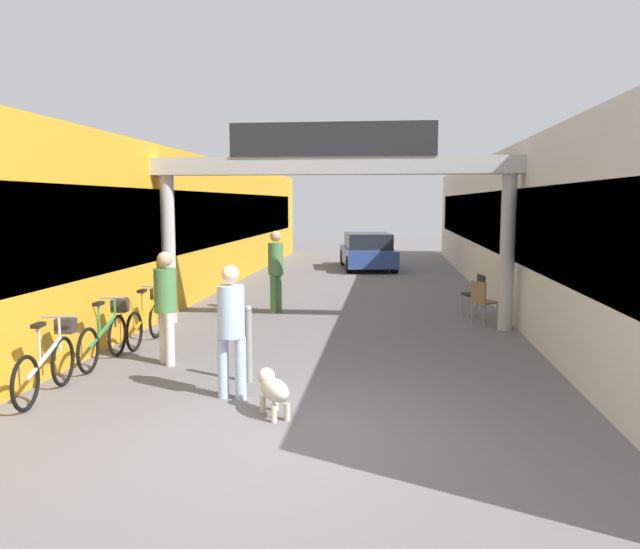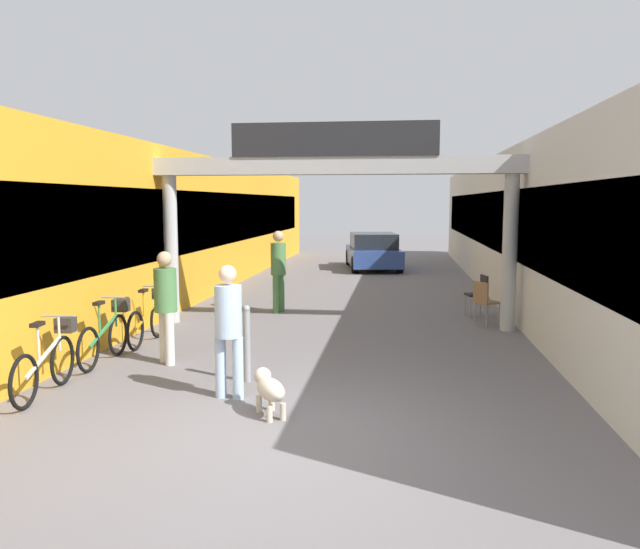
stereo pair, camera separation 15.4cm
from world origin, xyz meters
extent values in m
plane|color=slate|center=(0.00, 0.00, 0.00)|extent=(80.00, 80.00, 0.00)
cube|color=gold|center=(-5.10, 11.00, 1.82)|extent=(3.00, 26.00, 3.63)
cube|color=black|center=(-3.62, 11.00, 2.00)|extent=(0.04, 23.40, 1.45)
cube|color=beige|center=(5.10, 11.00, 1.82)|extent=(3.00, 26.00, 3.63)
cube|color=black|center=(3.62, 11.00, 2.00)|extent=(0.04, 23.40, 1.45)
cylinder|color=#B2B2B2|center=(-3.35, 6.03, 1.50)|extent=(0.28, 0.28, 2.99)
cylinder|color=#B2B2B2|center=(3.35, 6.03, 1.50)|extent=(0.28, 0.28, 2.99)
cube|color=#B2B2B2|center=(0.00, 6.03, 3.16)|extent=(7.40, 0.44, 0.34)
cube|color=#232326|center=(0.00, 5.83, 3.65)|extent=(3.96, 0.10, 0.64)
cylinder|color=#A5BFE0|center=(-0.96, 1.31, 0.39)|extent=(0.16, 0.16, 0.79)
cylinder|color=#A5BFE0|center=(-0.72, 1.27, 0.39)|extent=(0.16, 0.16, 0.79)
cylinder|color=#A5BFE0|center=(-0.84, 1.29, 1.11)|extent=(0.40, 0.40, 0.65)
sphere|color=beige|center=(-0.84, 1.29, 1.58)|extent=(0.26, 0.26, 0.22)
cylinder|color=silver|center=(-2.33, 2.92, 0.40)|extent=(0.20, 0.20, 0.80)
cylinder|color=silver|center=(-2.17, 2.74, 0.40)|extent=(0.20, 0.20, 0.80)
cylinder|color=#4C7F47|center=(-2.25, 2.83, 1.13)|extent=(0.48, 0.48, 0.66)
sphere|color=tan|center=(-2.25, 2.83, 1.61)|extent=(0.32, 0.32, 0.23)
cylinder|color=#4C7F47|center=(-1.44, 7.31, 0.43)|extent=(0.18, 0.18, 0.85)
cylinder|color=#4C7F47|center=(-1.36, 7.54, 0.43)|extent=(0.18, 0.18, 0.85)
cylinder|color=#4C7F47|center=(-1.40, 7.43, 1.21)|extent=(0.43, 0.43, 0.71)
sphere|color=tan|center=(-1.40, 7.43, 1.71)|extent=(0.31, 0.31, 0.24)
ellipsoid|color=beige|center=(-0.19, 0.69, 0.32)|extent=(0.55, 0.66, 0.24)
sphere|color=beige|center=(-0.33, 0.93, 0.40)|extent=(0.29, 0.29, 0.21)
sphere|color=white|center=(-0.28, 0.85, 0.31)|extent=(0.20, 0.20, 0.15)
cylinder|color=beige|center=(-0.35, 0.81, 0.10)|extent=(0.10, 0.10, 0.20)
cylinder|color=beige|center=(-0.21, 0.89, 0.10)|extent=(0.10, 0.10, 0.20)
cylinder|color=beige|center=(-0.16, 0.50, 0.10)|extent=(0.10, 0.10, 0.20)
cylinder|color=beige|center=(-0.02, 0.58, 0.10)|extent=(0.10, 0.10, 0.20)
torus|color=black|center=(-3.23, 1.57, 0.34)|extent=(0.11, 0.67, 0.67)
torus|color=black|center=(-3.14, 0.56, 0.34)|extent=(0.11, 0.67, 0.67)
cube|color=beige|center=(-3.19, 1.06, 0.52)|extent=(0.12, 0.94, 0.34)
cylinder|color=beige|center=(-3.18, 0.94, 0.74)|extent=(0.03, 0.03, 0.42)
cube|color=black|center=(-3.18, 0.94, 0.96)|extent=(0.12, 0.23, 0.05)
cylinder|color=beige|center=(-3.23, 1.51, 0.72)|extent=(0.03, 0.03, 0.46)
cylinder|color=gray|center=(-3.23, 1.51, 0.96)|extent=(0.46, 0.07, 0.03)
cube|color=#332D28|center=(-3.24, 1.71, 0.80)|extent=(0.26, 0.22, 0.20)
torus|color=black|center=(-3.21, 3.21, 0.34)|extent=(0.06, 0.67, 0.67)
torus|color=black|center=(-3.19, 2.19, 0.34)|extent=(0.06, 0.67, 0.67)
cube|color=#338C4C|center=(-3.20, 2.70, 0.52)|extent=(0.05, 0.94, 0.34)
cylinder|color=#338C4C|center=(-3.20, 2.58, 0.74)|extent=(0.03, 0.03, 0.42)
cube|color=black|center=(-3.20, 2.58, 0.96)|extent=(0.10, 0.22, 0.05)
cylinder|color=#338C4C|center=(-3.21, 3.15, 0.72)|extent=(0.03, 0.03, 0.46)
cylinder|color=gray|center=(-3.21, 3.15, 0.96)|extent=(0.46, 0.04, 0.03)
cube|color=#332D28|center=(-3.21, 3.35, 0.80)|extent=(0.24, 0.20, 0.20)
torus|color=black|center=(-3.08, 4.57, 0.34)|extent=(0.06, 0.67, 0.67)
torus|color=black|center=(-3.07, 3.55, 0.34)|extent=(0.06, 0.67, 0.67)
cube|color=gold|center=(-3.08, 4.06, 0.52)|extent=(0.05, 0.94, 0.34)
cylinder|color=gold|center=(-3.08, 3.94, 0.74)|extent=(0.03, 0.03, 0.42)
cube|color=black|center=(-3.08, 3.94, 0.96)|extent=(0.10, 0.22, 0.05)
cylinder|color=gold|center=(-3.08, 4.51, 0.72)|extent=(0.03, 0.03, 0.46)
cylinder|color=gray|center=(-3.08, 4.51, 0.96)|extent=(0.46, 0.03, 0.03)
cube|color=#332D28|center=(-3.09, 4.71, 0.80)|extent=(0.24, 0.20, 0.20)
cylinder|color=gray|center=(-0.79, 2.03, 0.49)|extent=(0.10, 0.10, 0.99)
sphere|color=gray|center=(-0.79, 2.03, 1.02)|extent=(0.10, 0.10, 0.10)
cylinder|color=gray|center=(3.07, 6.71, 0.23)|extent=(0.04, 0.04, 0.45)
cylinder|color=gray|center=(3.26, 6.43, 0.23)|extent=(0.04, 0.04, 0.45)
cylinder|color=gray|center=(2.79, 6.52, 0.23)|extent=(0.04, 0.04, 0.45)
cylinder|color=gray|center=(2.98, 6.24, 0.23)|extent=(0.04, 0.04, 0.45)
cube|color=olive|center=(3.03, 6.47, 0.47)|extent=(0.56, 0.56, 0.04)
cube|color=olive|center=(2.88, 6.37, 0.69)|extent=(0.26, 0.35, 0.40)
cylinder|color=gray|center=(2.79, 7.30, 0.23)|extent=(0.04, 0.04, 0.45)
cylinder|color=gray|center=(2.72, 7.63, 0.23)|extent=(0.04, 0.04, 0.45)
cylinder|color=gray|center=(3.12, 7.37, 0.23)|extent=(0.04, 0.04, 0.45)
cylinder|color=gray|center=(3.05, 7.70, 0.23)|extent=(0.04, 0.04, 0.45)
cube|color=black|center=(2.92, 7.50, 0.47)|extent=(0.48, 0.48, 0.04)
cube|color=black|center=(3.10, 7.54, 0.69)|extent=(0.13, 0.40, 0.40)
cube|color=#2D478C|center=(0.30, 16.98, 0.48)|extent=(2.33, 4.22, 0.60)
cube|color=#1E2328|center=(0.32, 16.83, 1.06)|extent=(1.89, 2.41, 0.55)
cylinder|color=black|center=(-0.70, 18.30, 0.30)|extent=(0.29, 0.62, 0.60)
cylinder|color=black|center=(0.87, 18.54, 0.30)|extent=(0.29, 0.62, 0.60)
cylinder|color=black|center=(-0.27, 15.43, 0.30)|extent=(0.29, 0.62, 0.60)
cylinder|color=black|center=(1.30, 15.67, 0.30)|extent=(0.29, 0.62, 0.60)
camera|label=1|loc=(1.10, -6.16, 2.46)|focal=35.00mm
camera|label=2|loc=(1.26, -6.14, 2.46)|focal=35.00mm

